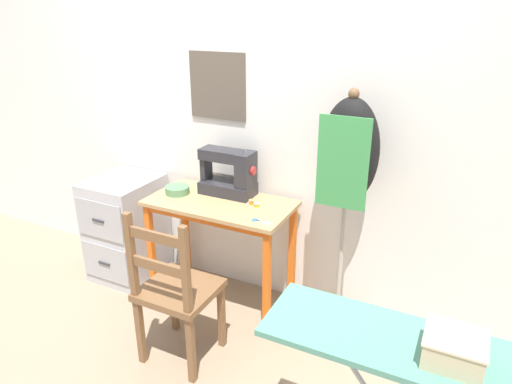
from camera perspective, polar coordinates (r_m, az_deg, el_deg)
ground_plane at (r=3.10m, az=-6.42°, el=-15.66°), size 14.00×14.00×0.00m
wall_back at (r=2.99m, az=-1.84°, el=10.14°), size 10.00×0.07×2.55m
sewing_table at (r=2.93m, az=-4.58°, el=-3.40°), size 0.93×0.48×0.75m
sewing_machine at (r=2.95m, az=-3.21°, el=2.24°), size 0.38×0.18×0.32m
fabric_bowl at (r=3.05m, az=-9.81°, el=0.30°), size 0.16×0.16×0.05m
scissors at (r=2.62m, az=0.28°, el=-3.63°), size 0.12×0.05×0.01m
thread_spool_near_machine at (r=2.82m, az=-0.58°, el=-1.33°), size 0.03×0.03×0.04m
thread_spool_mid_table at (r=2.79m, az=0.09°, el=-1.69°), size 0.04×0.04×0.03m
wooden_chair at (r=2.60m, az=-9.97°, el=-12.17°), size 0.40×0.38×0.94m
filing_cabinet at (r=3.52m, az=-15.87°, el=-4.31°), size 0.44×0.51×0.76m
dress_form at (r=2.57m, az=11.43°, el=3.29°), size 0.33×0.32×1.51m
ironing_board at (r=1.75m, az=18.74°, el=-18.86°), size 1.03×0.34×0.83m
storage_box at (r=1.67m, az=23.52°, el=-17.55°), size 0.19×0.18×0.10m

